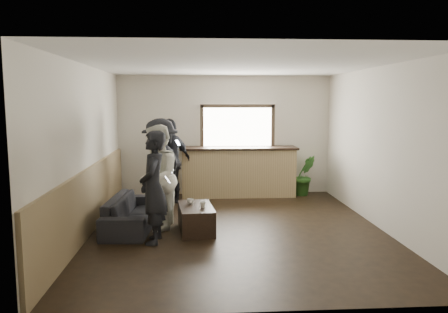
{
  "coord_description": "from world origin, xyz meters",
  "views": [
    {
      "loc": [
        -0.69,
        -7.31,
        2.2
      ],
      "look_at": [
        -0.19,
        0.4,
        1.22
      ],
      "focal_mm": 35.0,
      "sensor_mm": 36.0,
      "label": 1
    }
  ],
  "objects": [
    {
      "name": "potted_plant",
      "position": [
        1.85,
        2.65,
        0.47
      ],
      "size": [
        0.59,
        0.51,
        0.95
      ],
      "primitive_type": "imported",
      "rotation": [
        0.0,
        0.0,
        0.18
      ],
      "color": "#2D6623",
      "rests_on": "ground"
    },
    {
      "name": "coffee_table",
      "position": [
        -0.69,
        -0.08,
        0.22
      ],
      "size": [
        0.65,
        1.04,
        0.44
      ],
      "primitive_type": "cube",
      "rotation": [
        0.0,
        0.0,
        0.1
      ],
      "color": "black",
      "rests_on": "ground"
    },
    {
      "name": "person_b",
      "position": [
        -1.35,
        0.1,
        0.9
      ],
      "size": [
        0.74,
        0.92,
        1.81
      ],
      "rotation": [
        0.0,
        0.0,
        -1.64
      ],
      "color": "silver",
      "rests_on": "ground"
    },
    {
      "name": "bar_counter",
      "position": [
        0.3,
        2.7,
        0.64
      ],
      "size": [
        2.7,
        0.68,
        2.13
      ],
      "color": "#9F8356",
      "rests_on": "ground"
    },
    {
      "name": "room_shell",
      "position": [
        -0.74,
        0.0,
        1.47
      ],
      "size": [
        5.01,
        6.01,
        2.8
      ],
      "color": "silver",
      "rests_on": "ground"
    },
    {
      "name": "cup_a",
      "position": [
        -0.79,
        0.07,
        0.48
      ],
      "size": [
        0.15,
        0.15,
        0.09
      ],
      "primitive_type": "imported",
      "rotation": [
        0.0,
        0.0,
        2.76
      ],
      "color": "silver",
      "rests_on": "coffee_table"
    },
    {
      "name": "cup_b",
      "position": [
        -0.58,
        -0.18,
        0.49
      ],
      "size": [
        0.14,
        0.14,
        0.1
      ],
      "primitive_type": "imported",
      "rotation": [
        0.0,
        0.0,
        2.62
      ],
      "color": "silver",
      "rests_on": "coffee_table"
    },
    {
      "name": "sofa",
      "position": [
        -1.8,
        0.23,
        0.28
      ],
      "size": [
        0.87,
        1.93,
        0.55
      ],
      "primitive_type": "imported",
      "rotation": [
        0.0,
        0.0,
        1.5
      ],
      "color": "black",
      "rests_on": "ground"
    },
    {
      "name": "ground",
      "position": [
        0.0,
        0.0,
        0.0
      ],
      "size": [
        5.0,
        6.0,
        0.01
      ],
      "primitive_type": "cube",
      "color": "black"
    },
    {
      "name": "person_d",
      "position": [
        -1.22,
        2.01,
        0.92
      ],
      "size": [
        1.07,
        1.09,
        1.84
      ],
      "rotation": [
        0.0,
        0.0,
        -2.33
      ],
      "color": "black",
      "rests_on": "ground"
    },
    {
      "name": "person_c",
      "position": [
        -1.35,
        0.84,
        0.94
      ],
      "size": [
        1.13,
        1.4,
        1.89
      ],
      "rotation": [
        0.0,
        0.0,
        -1.98
      ],
      "color": "black",
      "rests_on": "ground"
    },
    {
      "name": "person_a",
      "position": [
        -1.35,
        -0.62,
        0.88
      ],
      "size": [
        0.49,
        0.65,
        1.76
      ],
      "rotation": [
        0.0,
        0.0,
        -1.61
      ],
      "color": "black",
      "rests_on": "ground"
    }
  ]
}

